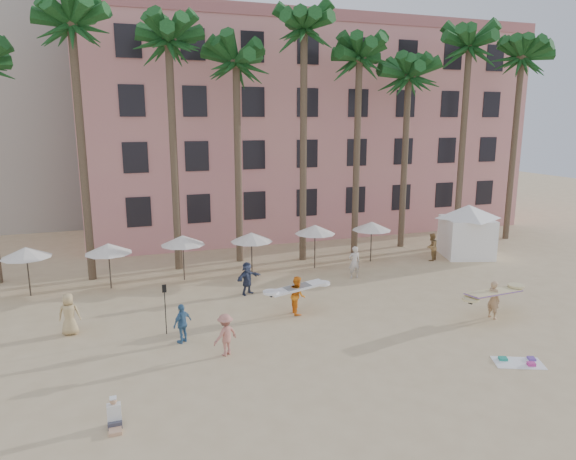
{
  "coord_description": "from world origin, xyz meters",
  "views": [
    {
      "loc": [
        -8.61,
        -16.04,
        9.06
      ],
      "look_at": [
        -0.97,
        6.0,
        4.0
      ],
      "focal_mm": 32.0,
      "sensor_mm": 36.0,
      "label": 1
    }
  ],
  "objects_px": {
    "pink_hotel": "(299,132)",
    "carrier_yellow": "(494,297)",
    "cabana": "(467,226)",
    "carrier_white": "(297,294)"
  },
  "relations": [
    {
      "from": "pink_hotel",
      "to": "cabana",
      "type": "relative_size",
      "value": 6.19
    },
    {
      "from": "cabana",
      "to": "carrier_yellow",
      "type": "height_order",
      "value": "cabana"
    },
    {
      "from": "cabana",
      "to": "carrier_white",
      "type": "bearing_deg",
      "value": -156.97
    },
    {
      "from": "pink_hotel",
      "to": "carrier_yellow",
      "type": "xyz_separation_m",
      "value": [
        0.72,
        -23.94,
        -6.98
      ]
    },
    {
      "from": "pink_hotel",
      "to": "carrier_white",
      "type": "bearing_deg",
      "value": -110.54
    },
    {
      "from": "pink_hotel",
      "to": "carrier_yellow",
      "type": "distance_m",
      "value": 24.95
    },
    {
      "from": "cabana",
      "to": "carrier_white",
      "type": "relative_size",
      "value": 1.98
    },
    {
      "from": "cabana",
      "to": "carrier_white",
      "type": "height_order",
      "value": "cabana"
    },
    {
      "from": "cabana",
      "to": "carrier_white",
      "type": "distance_m",
      "value": 15.61
    },
    {
      "from": "carrier_yellow",
      "to": "carrier_white",
      "type": "height_order",
      "value": "carrier_white"
    }
  ]
}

